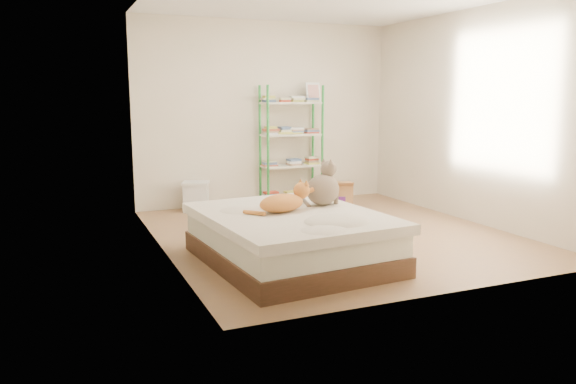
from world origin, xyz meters
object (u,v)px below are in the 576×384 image
bed (291,238)px  white_bin (196,196)px  orange_cat (282,201)px  grey_cat (323,183)px  shelf_unit (292,144)px  cardboard_box (333,196)px

bed → white_bin: size_ratio=4.57×
bed → orange_cat: size_ratio=3.66×
bed → grey_cat: 0.67m
shelf_unit → cardboard_box: 0.99m
cardboard_box → bed: bearing=-102.2°
shelf_unit → bed: bearing=-113.4°
orange_cat → grey_cat: bearing=6.3°
orange_cat → bed: bearing=-46.6°
orange_cat → cardboard_box: 2.62m
bed → cardboard_box: (1.53, 2.09, -0.06)m
grey_cat → cardboard_box: grey_cat is taller
bed → shelf_unit: size_ratio=1.15×
cardboard_box → grey_cat: bearing=-96.2°
grey_cat → bed: bearing=97.5°
orange_cat → grey_cat: 0.55m
bed → shelf_unit: shelf_unit is taller
orange_cat → cardboard_box: size_ratio=0.83×
orange_cat → white_bin: 2.67m
cardboard_box → white_bin: 1.88m
cardboard_box → orange_cat: bearing=-104.1°
orange_cat → shelf_unit: (1.25, 2.67, 0.27)m
shelf_unit → white_bin: size_ratio=3.99×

